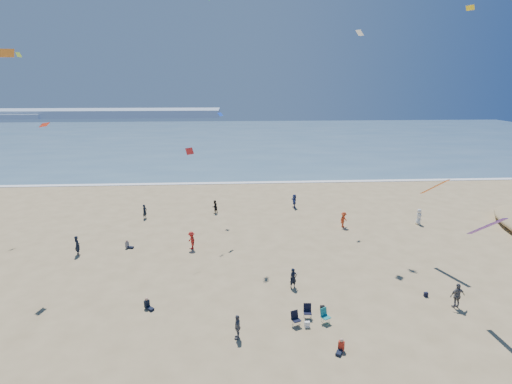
{
  "coord_description": "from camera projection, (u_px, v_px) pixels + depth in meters",
  "views": [
    {
      "loc": [
        0.57,
        -15.75,
        15.46
      ],
      "look_at": [
        2.0,
        8.0,
        8.83
      ],
      "focal_mm": 28.0,
      "sensor_mm": 36.0,
      "label": 1
    }
  ],
  "objects": [
    {
      "name": "navy_bag",
      "position": [
        426.0,
        294.0,
        29.61
      ],
      "size": [
        0.28,
        0.18,
        0.34
      ],
      "primitive_type": "cube",
      "color": "black",
      "rests_on": "ground"
    },
    {
      "name": "headland_far",
      "position": [
        96.0,
        113.0,
        178.81
      ],
      "size": [
        110.0,
        20.0,
        3.2
      ],
      "primitive_type": "cube",
      "color": "#7A8EA8",
      "rests_on": "ground"
    },
    {
      "name": "ocean",
      "position": [
        230.0,
        139.0,
        110.6
      ],
      "size": [
        220.0,
        100.0,
        0.06
      ],
      "primitive_type": "cube",
      "color": "#476B84",
      "rests_on": "ground"
    },
    {
      "name": "standing_flyers",
      "position": [
        287.0,
        245.0,
        36.77
      ],
      "size": [
        35.67,
        36.81,
        1.87
      ],
      "color": "white",
      "rests_on": "ground"
    },
    {
      "name": "white_tote",
      "position": [
        307.0,
        324.0,
        25.92
      ],
      "size": [
        0.35,
        0.2,
        0.4
      ],
      "primitive_type": "cube",
      "color": "white",
      "rests_on": "ground"
    },
    {
      "name": "seated_group",
      "position": [
        225.0,
        332.0,
        24.77
      ],
      "size": [
        17.77,
        25.68,
        0.84
      ],
      "color": "white",
      "rests_on": "ground"
    },
    {
      "name": "chair_cluster",
      "position": [
        310.0,
        316.0,
        26.33
      ],
      "size": [
        2.8,
        1.51,
        1.0
      ],
      "color": "black",
      "rests_on": "ground"
    },
    {
      "name": "black_backpack",
      "position": [
        322.0,
        308.0,
        27.77
      ],
      "size": [
        0.3,
        0.22,
        0.38
      ],
      "primitive_type": "cube",
      "color": "black",
      "rests_on": "ground"
    },
    {
      "name": "surf_line",
      "position": [
        229.0,
        183.0,
        62.52
      ],
      "size": [
        220.0,
        1.2,
        0.08
      ],
      "primitive_type": "cube",
      "color": "white",
      "rests_on": "ground"
    },
    {
      "name": "kites_aloft",
      "position": [
        360.0,
        107.0,
        28.7
      ],
      "size": [
        44.5,
        43.37,
        24.34
      ],
      "color": "#EC460F",
      "rests_on": "ground"
    }
  ]
}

